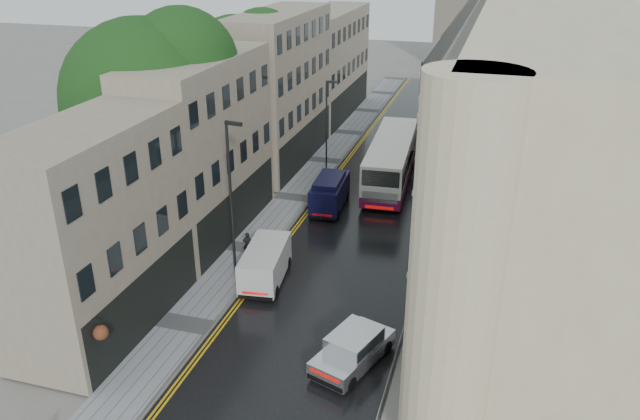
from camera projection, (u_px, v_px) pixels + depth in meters
The scene contains 15 objects.
road at pixel (373, 208), 43.65m from camera, with size 9.00×85.00×0.02m, color black.
left_sidewalk at pixel (294, 198), 45.14m from camera, with size 2.70×85.00×0.12m, color gray.
right_sidewalk at pixel (451, 216), 42.23m from camera, with size 1.80×85.00×0.12m, color slate.
old_shop_row at pixel (257, 105), 45.82m from camera, with size 4.50×56.00×12.00m, color gray, non-canonical shape.
modern_block at pixel (542, 130), 36.82m from camera, with size 8.00×40.00×14.00m, color beige, non-canonical shape.
tree_near at pixel (147, 127), 37.47m from camera, with size 10.56×10.56×13.89m, color black, non-canonical shape.
tree_far at pixel (238, 91), 49.06m from camera, with size 9.24×9.24×12.46m, color black, non-canonical shape.
cream_bus at pixel (367, 175), 44.63m from camera, with size 2.83×12.45×3.39m, color white, non-canonical shape.
white_lorry at pixel (423, 132), 53.19m from camera, with size 2.31×7.70×4.04m, color silver, non-canonical shape.
silver_hatchback at pixel (317, 359), 26.91m from camera, with size 1.91×4.36×1.63m, color #B9B9BE, non-canonical shape.
white_van at pixel (241, 278), 32.77m from camera, with size 1.98×4.61×2.09m, color silver, non-canonical shape.
navy_van at pixel (311, 200), 41.76m from camera, with size 1.94×4.85×2.47m, color black, non-canonical shape.
pedestrian at pixel (248, 244), 36.63m from camera, with size 0.56×0.37×1.53m, color black.
lamp_post_near at pixel (231, 199), 33.67m from camera, with size 0.98×0.22×8.70m, color black, non-canonical shape.
lamp_post_far at pixel (326, 129), 48.05m from camera, with size 0.83×0.18×7.35m, color black, non-canonical shape.
Camera 1 is at (7.72, -11.81, 17.73)m, focal length 35.00 mm.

